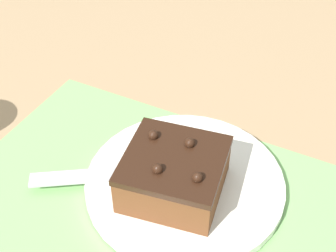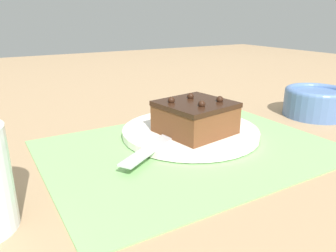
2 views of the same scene
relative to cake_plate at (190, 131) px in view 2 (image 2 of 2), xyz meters
name	(u,v)px [view 2 (image 2 of 2)]	position (x,y,z in m)	size (l,w,h in m)	color
ground_plane	(190,149)	(-0.03, -0.05, -0.01)	(3.00, 3.00, 0.00)	#9E7F5B
placemat_woven	(190,148)	(-0.03, -0.05, -0.01)	(0.46, 0.34, 0.00)	#7AB266
cake_plate	(190,131)	(0.00, 0.00, 0.00)	(0.24, 0.24, 0.01)	white
chocolate_cake	(195,117)	(0.00, -0.02, 0.03)	(0.13, 0.13, 0.06)	brown
serving_knife	(174,131)	(-0.04, -0.01, 0.01)	(0.20, 0.14, 0.01)	#472D19
small_bowl	(316,101)	(0.31, -0.03, 0.02)	(0.13, 0.13, 0.06)	#4C6B9E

